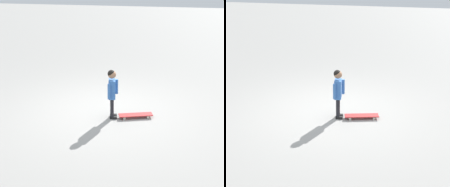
{
  "view_description": "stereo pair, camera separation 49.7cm",
  "coord_description": "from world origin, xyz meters",
  "views": [
    {
      "loc": [
        -6.41,
        -1.7,
        2.89
      ],
      "look_at": [
        -0.3,
        -0.26,
        0.55
      ],
      "focal_mm": 51.48,
      "sensor_mm": 36.0,
      "label": 1
    },
    {
      "loc": [
        -6.28,
        -2.18,
        2.89
      ],
      "look_at": [
        -0.3,
        -0.26,
        0.55
      ],
      "focal_mm": 51.48,
      "sensor_mm": 36.0,
      "label": 2
    }
  ],
  "objects": [
    {
      "name": "ground_plane",
      "position": [
        0.0,
        0.0,
        0.0
      ],
      "size": [
        50.0,
        50.0,
        0.0
      ],
      "primitive_type": "plane",
      "color": "gray"
    },
    {
      "name": "child_person",
      "position": [
        -0.3,
        -0.26,
        0.66
      ],
      "size": [
        0.4,
        0.22,
        1.06
      ],
      "color": "black",
      "rests_on": "ground"
    },
    {
      "name": "skateboard",
      "position": [
        -0.19,
        -0.75,
        0.06
      ],
      "size": [
        0.43,
        0.74,
        0.07
      ],
      "color": "#B22D2D",
      "rests_on": "ground"
    }
  ]
}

